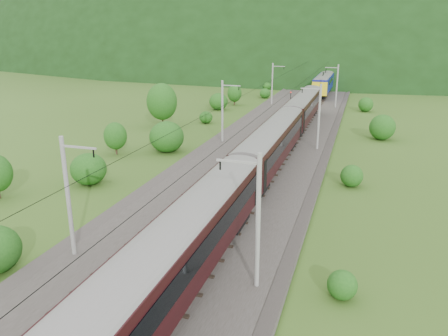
% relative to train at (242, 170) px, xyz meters
% --- Properties ---
extents(ground, '(600.00, 600.00, 0.00)m').
position_rel_train_xyz_m(ground, '(-2.40, -10.57, -3.69)').
color(ground, '#304E18').
rests_on(ground, ground).
extents(railbed, '(14.00, 220.00, 0.30)m').
position_rel_train_xyz_m(railbed, '(-2.40, -0.57, -3.54)').
color(railbed, '#38332D').
rests_on(railbed, ground).
extents(track_left, '(2.40, 220.00, 0.27)m').
position_rel_train_xyz_m(track_left, '(-4.80, -0.57, -3.32)').
color(track_left, brown).
rests_on(track_left, railbed).
extents(track_right, '(2.40, 220.00, 0.27)m').
position_rel_train_xyz_m(track_right, '(-0.00, -0.57, -3.32)').
color(track_right, brown).
rests_on(track_right, railbed).
extents(catenary_left, '(2.54, 192.28, 8.00)m').
position_rel_train_xyz_m(catenary_left, '(-8.52, 21.43, 0.81)').
color(catenary_left, gray).
rests_on(catenary_left, railbed).
extents(catenary_right, '(2.54, 192.28, 8.00)m').
position_rel_train_xyz_m(catenary_right, '(3.72, 21.43, 0.81)').
color(catenary_right, gray).
rests_on(catenary_right, railbed).
extents(overhead_wires, '(4.83, 198.00, 0.03)m').
position_rel_train_xyz_m(overhead_wires, '(-2.40, -0.57, 3.41)').
color(overhead_wires, black).
rests_on(overhead_wires, ground).
extents(mountain_main, '(504.00, 360.00, 244.00)m').
position_rel_train_xyz_m(mountain_main, '(-2.40, 249.43, -3.69)').
color(mountain_main, black).
rests_on(mountain_main, ground).
extents(mountain_ridge, '(336.00, 280.00, 132.00)m').
position_rel_train_xyz_m(mountain_ridge, '(-122.40, 289.43, -3.69)').
color(mountain_ridge, black).
rests_on(mountain_ridge, ground).
extents(train, '(3.14, 149.39, 5.46)m').
position_rel_train_xyz_m(train, '(0.00, 0.00, 0.00)').
color(train, black).
rests_on(train, ground).
extents(hazard_post_near, '(0.17, 0.17, 1.59)m').
position_rel_train_xyz_m(hazard_post_near, '(-2.85, 40.50, -2.59)').
color(hazard_post_near, red).
rests_on(hazard_post_near, railbed).
extents(hazard_post_far, '(0.15, 0.15, 1.43)m').
position_rel_train_xyz_m(hazard_post_far, '(-2.36, 54.02, -2.67)').
color(hazard_post_far, red).
rests_on(hazard_post_far, railbed).
extents(signal, '(0.21, 0.21, 1.92)m').
position_rel_train_xyz_m(signal, '(-5.59, 58.20, -2.26)').
color(signal, black).
rests_on(signal, railbed).
extents(vegetation_right, '(6.26, 105.48, 3.13)m').
position_rel_train_xyz_m(vegetation_right, '(9.88, 5.80, -2.38)').
color(vegetation_right, '#1D5115').
rests_on(vegetation_right, ground).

